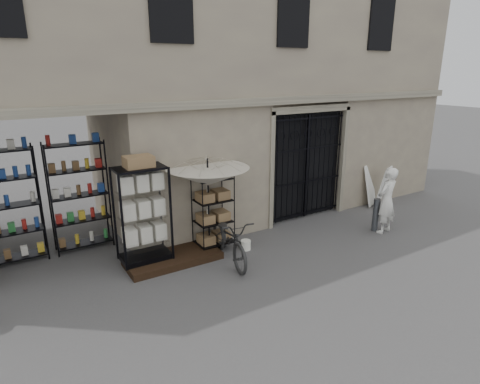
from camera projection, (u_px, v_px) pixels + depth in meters
ground at (306, 263)px, 8.57m from camera, size 80.00×80.00×0.00m
main_building at (214, 48)px, 10.50m from camera, size 14.00×4.00×9.00m
shop_recess at (49, 196)px, 8.14m from camera, size 3.00×1.70×3.00m
shop_shelving at (45, 201)px, 8.60m from camera, size 2.70×0.50×2.50m
iron_gate at (303, 164)px, 10.87m from camera, size 2.50×0.21×3.00m
step_platform at (173, 258)px, 8.60m from camera, size 2.00×0.90×0.15m
display_cabinet at (143, 219)px, 8.17m from camera, size 0.99×0.62×2.14m
wire_rack at (213, 213)px, 9.01m from camera, size 0.89×0.72×1.79m
market_umbrella at (208, 172)px, 8.61m from camera, size 1.64×1.67×2.58m
white_bucket at (246, 245)px, 9.18m from camera, size 0.27×0.27×0.22m
bicycle at (229, 260)px, 8.68m from camera, size 0.83×1.11×1.93m
steel_bollard at (376, 215)px, 10.17m from camera, size 0.19×0.19×0.86m
shopkeeper at (383, 232)px, 10.21m from camera, size 0.92×1.77×0.40m
easel_sign at (376, 186)px, 11.95m from camera, size 0.80×0.84×1.22m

